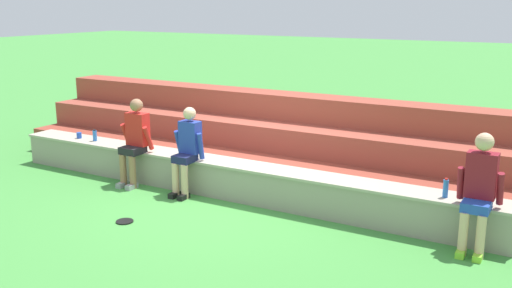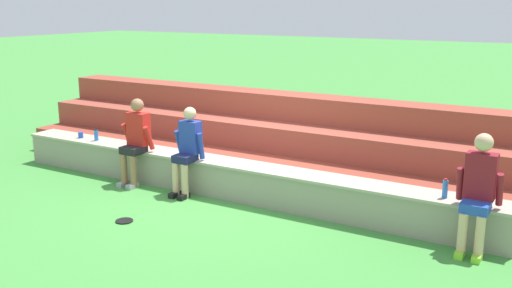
# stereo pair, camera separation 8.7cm
# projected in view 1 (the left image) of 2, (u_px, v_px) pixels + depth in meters

# --- Properties ---
(ground_plane) EXTENTS (80.00, 80.00, 0.00)m
(ground_plane) POSITION_uv_depth(u_px,v_px,m) (218.00, 199.00, 9.01)
(ground_plane) COLOR #428E3D
(stone_seating_wall) EXTENTS (8.52, 0.54, 0.55)m
(stone_seating_wall) POSITION_uv_depth(u_px,v_px,m) (227.00, 177.00, 9.15)
(stone_seating_wall) COLOR gray
(stone_seating_wall) RESTS_ON ground
(brick_bleachers) EXTENTS (9.99, 1.84, 1.36)m
(brick_bleachers) POSITION_uv_depth(u_px,v_px,m) (274.00, 142.00, 10.41)
(brick_bleachers) COLOR brown
(brick_bleachers) RESTS_ON ground
(person_far_left) EXTENTS (0.55, 0.54, 1.44)m
(person_far_left) POSITION_uv_depth(u_px,v_px,m) (135.00, 139.00, 9.58)
(person_far_left) COLOR #996B4C
(person_far_left) RESTS_ON ground
(person_left_of_center) EXTENTS (0.50, 0.54, 1.39)m
(person_left_of_center) POSITION_uv_depth(u_px,v_px,m) (187.00, 149.00, 9.08)
(person_left_of_center) COLOR #DBAD89
(person_left_of_center) RESTS_ON ground
(person_center) EXTENTS (0.54, 0.57, 1.47)m
(person_center) POSITION_uv_depth(u_px,v_px,m) (479.00, 189.00, 6.98)
(person_center) COLOR #DBAD89
(person_center) RESTS_ON ground
(water_bottle_mid_right) EXTENTS (0.07, 0.07, 0.21)m
(water_bottle_mid_right) POSITION_uv_depth(u_px,v_px,m) (95.00, 136.00, 10.40)
(water_bottle_mid_right) COLOR blue
(water_bottle_mid_right) RESTS_ON stone_seating_wall
(water_bottle_near_right) EXTENTS (0.07, 0.07, 0.25)m
(water_bottle_near_right) POSITION_uv_depth(u_px,v_px,m) (446.00, 188.00, 7.39)
(water_bottle_near_right) COLOR blue
(water_bottle_near_right) RESTS_ON stone_seating_wall
(plastic_cup_right_end) EXTENTS (0.09, 0.09, 0.11)m
(plastic_cup_right_end) POSITION_uv_depth(u_px,v_px,m) (79.00, 135.00, 10.62)
(plastic_cup_right_end) COLOR blue
(plastic_cup_right_end) RESTS_ON stone_seating_wall
(frisbee) EXTENTS (0.24, 0.24, 0.02)m
(frisbee) POSITION_uv_depth(u_px,v_px,m) (125.00, 221.00, 8.08)
(frisbee) COLOR black
(frisbee) RESTS_ON ground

